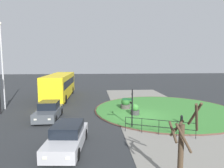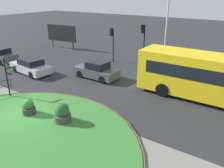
{
  "view_description": "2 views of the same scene",
  "coord_description": "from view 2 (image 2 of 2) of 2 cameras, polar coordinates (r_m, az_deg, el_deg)",
  "views": [
    {
      "loc": [
        -16.86,
        3.89,
        4.91
      ],
      "look_at": [
        3.94,
        2.13,
        2.48
      ],
      "focal_mm": 31.6,
      "sensor_mm": 36.0,
      "label": 1
    },
    {
      "loc": [
        11.47,
        -7.16,
        7.1
      ],
      "look_at": [
        5.2,
        2.29,
        2.49
      ],
      "focal_mm": 36.6,
      "sensor_mm": 36.0,
      "label": 2
    }
  ],
  "objects": [
    {
      "name": "planter_near_signpost",
      "position": [
        14.95,
        -20.1,
        -5.6
      ],
      "size": [
        0.8,
        0.8,
        1.06
      ],
      "color": "#383838",
      "rests_on": "ground"
    },
    {
      "name": "car_near_lane",
      "position": [
        27.64,
        -26.19,
        6.44
      ],
      "size": [
        4.18,
        1.89,
        1.49
      ],
      "rotation": [
        0.0,
        0.0,
        3.16
      ],
      "color": "#474C51",
      "rests_on": "ground"
    },
    {
      "name": "lamppost_tall",
      "position": [
        21.88,
        13.6,
        15.13
      ],
      "size": [
        0.32,
        0.32,
        8.71
      ],
      "color": "#B7B7BC",
      "rests_on": "ground"
    },
    {
      "name": "ground",
      "position": [
        15.27,
        -21.67,
        -7.29
      ],
      "size": [
        120.0,
        120.0,
        0.0
      ],
      "primitive_type": "plane",
      "color": "#282B2D"
    },
    {
      "name": "car_trailing",
      "position": [
        20.03,
        -3.86,
        3.39
      ],
      "size": [
        3.99,
        1.83,
        1.51
      ],
      "rotation": [
        0.0,
        0.0,
        3.13
      ],
      "color": "#474C51",
      "rests_on": "ground"
    },
    {
      "name": "traffic_light_far",
      "position": [
        22.48,
        7.76,
        11.59
      ],
      "size": [
        0.49,
        0.3,
        4.2
      ],
      "rotation": [
        0.0,
        0.0,
        3.29
      ],
      "color": "black",
      "rests_on": "ground"
    },
    {
      "name": "planter_kerbside",
      "position": [
        13.57,
        -12.32,
        -7.33
      ],
      "size": [
        0.99,
        0.99,
        1.2
      ],
      "color": "#47423D",
      "rests_on": "ground"
    },
    {
      "name": "car_far_lane",
      "position": [
        22.52,
        -19.68,
        4.2
      ],
      "size": [
        4.47,
        2.14,
        1.4
      ],
      "rotation": [
        0.0,
        0.0,
        3.05
      ],
      "color": "#B7B7BC",
      "rests_on": "ground"
    },
    {
      "name": "bus_yellow",
      "position": [
        16.78,
        25.99,
        1.05
      ],
      "size": [
        11.39,
        2.68,
        3.16
      ],
      "rotation": [
        0.0,
        0.0,
        0.0
      ],
      "color": "yellow",
      "rests_on": "ground"
    },
    {
      "name": "traffic_light_near",
      "position": [
        24.34,
        0.02,
        11.55
      ],
      "size": [
        0.49,
        0.26,
        3.57
      ],
      "rotation": [
        0.0,
        0.0,
        3.14
      ],
      "color": "black",
      "rests_on": "ground"
    },
    {
      "name": "signpost_directional",
      "position": [
        17.51,
        -24.64,
        2.02
      ],
      "size": [
        0.72,
        0.81,
        2.92
      ],
      "color": "black",
      "rests_on": "ground"
    },
    {
      "name": "billboard_left",
      "position": [
        31.33,
        -12.43,
        12.23
      ],
      "size": [
        4.71,
        0.54,
        3.06
      ],
      "rotation": [
        0.0,
        0.0,
        0.08
      ],
      "color": "black",
      "rests_on": "ground"
    }
  ]
}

